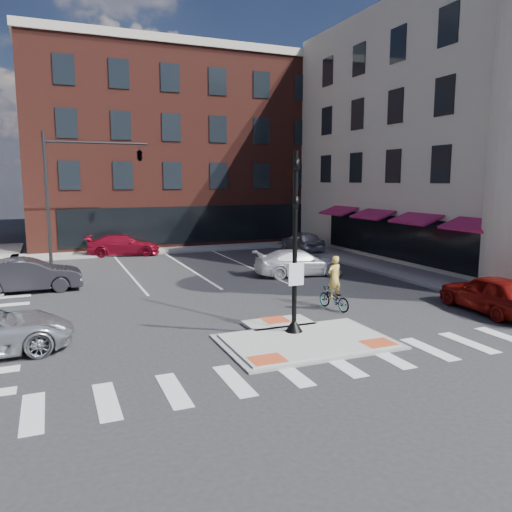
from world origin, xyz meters
name	(u,v)px	position (x,y,z in m)	size (l,w,h in m)	color
ground	(299,338)	(0.00, 0.00, 0.00)	(120.00, 120.00, 0.00)	#28282B
refuge_island	(303,339)	(0.00, -0.26, 0.05)	(5.40, 4.65, 0.13)	gray
sidewalk_e	(384,267)	(10.80, 10.00, 0.07)	(3.00, 24.00, 0.15)	gray
sidewalk_n	(201,248)	(3.00, 22.00, 0.07)	(26.00, 3.00, 0.15)	gray
building_n	(169,151)	(3.00, 31.99, 7.80)	(24.40, 18.40, 15.50)	#53211A
building_e	(505,137)	(21.54, 11.50, 8.04)	(21.90, 23.90, 17.70)	beige
building_far_left	(78,182)	(-4.00, 52.00, 5.00)	(10.00, 12.00, 10.00)	slate
building_far_right	(177,174)	(9.00, 54.00, 6.00)	(12.00, 12.00, 12.00)	brown
signal_pole	(295,266)	(0.00, 0.40, 2.36)	(0.60, 0.60, 5.98)	black
mast_arm_signal	(116,163)	(-3.47, 18.00, 6.21)	(6.10, 2.24, 8.00)	black
red_sedan	(492,294)	(8.46, 0.00, 0.77)	(1.81, 4.50, 1.53)	maroon
white_pickup	(299,263)	(5.02, 9.81, 0.71)	(1.98, 4.88, 1.41)	white
bg_car_dark	(28,275)	(-8.50, 11.00, 0.79)	(1.67, 4.79, 1.58)	#2A292E
bg_car_silver	(303,241)	(9.50, 17.89, 0.76)	(1.81, 4.49, 1.53)	silver
bg_car_red	(123,245)	(-2.81, 21.07, 0.71)	(2.00, 4.91, 1.42)	maroon
cyclist	(334,291)	(3.00, 2.80, 0.74)	(0.90, 1.81, 2.19)	#3F3F44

